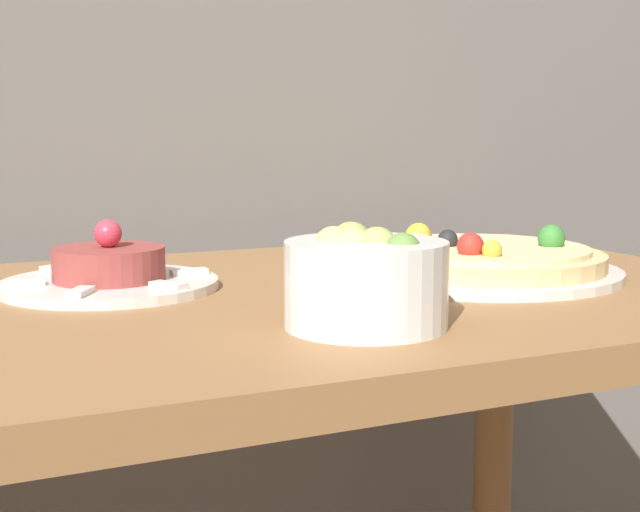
# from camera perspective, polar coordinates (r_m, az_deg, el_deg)

# --- Properties ---
(dining_table) EXTENTS (1.07, 0.65, 0.75)m
(dining_table) POSITION_cam_1_polar(r_m,az_deg,el_deg) (0.96, -2.81, -9.95)
(dining_table) COLOR olive
(dining_table) RESTS_ON ground_plane
(pizza_plate) EXTENTS (0.32, 0.32, 0.06)m
(pizza_plate) POSITION_cam_1_polar(r_m,az_deg,el_deg) (1.04, 10.15, -0.35)
(pizza_plate) COLOR silver
(pizza_plate) RESTS_ON dining_table
(tartare_plate) EXTENTS (0.23, 0.23, 0.07)m
(tartare_plate) POSITION_cam_1_polar(r_m,az_deg,el_deg) (0.96, -13.33, -1.10)
(tartare_plate) COLOR silver
(tartare_plate) RESTS_ON dining_table
(small_bowl) EXTENTS (0.14, 0.14, 0.09)m
(small_bowl) POSITION_cam_1_polar(r_m,az_deg,el_deg) (0.76, 2.94, -1.48)
(small_bowl) COLOR white
(small_bowl) RESTS_ON dining_table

